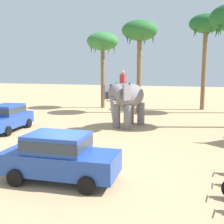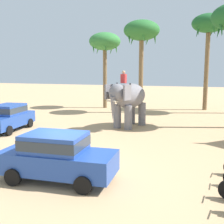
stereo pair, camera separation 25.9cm
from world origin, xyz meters
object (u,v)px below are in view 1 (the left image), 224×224
at_px(car_parked_far_side, 7,117).
at_px(elephant_with_mahout, 127,98).
at_px(palm_tree_behind_elephant, 103,43).
at_px(car_sedan_foreground, 59,155).
at_px(palm_tree_leaning_seaward, 206,27).
at_px(palm_tree_near_hut, 140,33).

distance_m(car_parked_far_side, elephant_with_mahout, 8.02).
bearing_deg(palm_tree_behind_elephant, car_sedan_foreground, -74.11).
bearing_deg(palm_tree_leaning_seaward, palm_tree_behind_elephant, -169.26).
distance_m(car_sedan_foreground, car_parked_far_side, 9.53).
bearing_deg(palm_tree_near_hut, car_parked_far_side, -121.19).
xyz_separation_m(car_sedan_foreground, car_parked_far_side, (-7.27, 6.16, 0.00)).
bearing_deg(car_sedan_foreground, elephant_with_mahout, 91.37).
bearing_deg(elephant_with_mahout, palm_tree_near_hut, 96.41).
xyz_separation_m(palm_tree_near_hut, palm_tree_leaning_seaward, (5.58, 4.00, 0.86)).
distance_m(palm_tree_near_hut, palm_tree_leaning_seaward, 6.92).
relative_size(car_parked_far_side, palm_tree_leaning_seaward, 0.46).
height_order(car_sedan_foreground, palm_tree_leaning_seaward, palm_tree_leaning_seaward).
bearing_deg(elephant_with_mahout, car_parked_far_side, -152.28).
bearing_deg(palm_tree_near_hut, palm_tree_leaning_seaward, 35.62).
relative_size(elephant_with_mahout, palm_tree_behind_elephant, 0.52).
relative_size(car_sedan_foreground, elephant_with_mahout, 1.05).
distance_m(car_sedan_foreground, palm_tree_leaning_seaward, 22.21).
xyz_separation_m(car_sedan_foreground, palm_tree_leaning_seaward, (4.59, 20.54, 7.10)).
distance_m(elephant_with_mahout, palm_tree_near_hut, 8.49).
relative_size(car_sedan_foreground, car_parked_far_side, 0.98).
distance_m(car_parked_far_side, palm_tree_leaning_seaward, 19.94).
relative_size(elephant_with_mahout, palm_tree_near_hut, 0.48).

